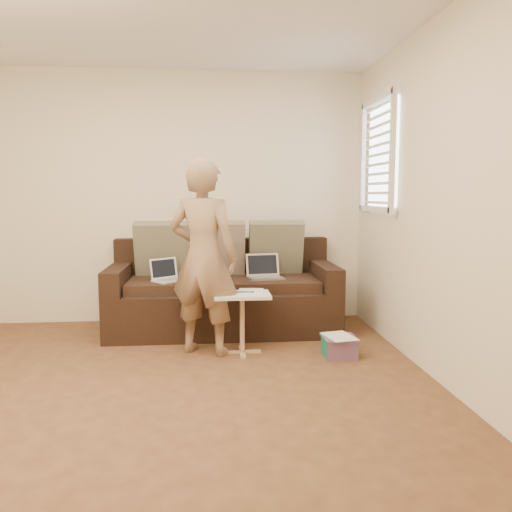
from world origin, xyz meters
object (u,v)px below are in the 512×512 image
(laptop_white, at_px, (170,281))
(striped_box, at_px, (339,346))
(side_table, at_px, (242,323))
(laptop_silver, at_px, (266,279))
(person, at_px, (204,257))
(drinking_glass, at_px, (223,285))
(sofa, at_px, (223,288))

(laptop_white, relative_size, striped_box, 1.06)
(side_table, bearing_deg, laptop_silver, 68.27)
(person, height_order, drinking_glass, person)
(laptop_white, height_order, person, person)
(laptop_white, bearing_deg, laptop_silver, -35.27)
(laptop_silver, bearing_deg, sofa, 161.39)
(sofa, relative_size, striped_box, 8.00)
(laptop_white, distance_m, side_table, 0.94)
(sofa, relative_size, laptop_white, 7.53)
(drinking_glass, relative_size, striped_box, 0.44)
(laptop_silver, height_order, striped_box, laptop_silver)
(person, bearing_deg, laptop_white, -38.09)
(laptop_silver, bearing_deg, side_table, -119.76)
(laptop_white, bearing_deg, drinking_glass, -87.81)
(laptop_silver, bearing_deg, striped_box, -66.84)
(laptop_white, distance_m, drinking_glass, 0.75)
(laptop_silver, distance_m, striped_box, 1.09)
(striped_box, bearing_deg, laptop_white, 150.75)
(sofa, relative_size, drinking_glass, 18.33)
(laptop_silver, distance_m, side_table, 0.79)
(sofa, distance_m, striped_box, 1.36)
(person, xyz_separation_m, drinking_glass, (0.16, 0.03, -0.25))
(sofa, xyz_separation_m, person, (-0.18, -0.73, 0.39))
(laptop_white, xyz_separation_m, drinking_glass, (0.49, -0.57, 0.05))
(sofa, height_order, drinking_glass, sofa)
(laptop_white, bearing_deg, person, -99.80)
(drinking_glass, distance_m, striped_box, 1.09)
(sofa, distance_m, person, 0.84)
(striped_box, bearing_deg, drinking_glass, 166.03)
(sofa, xyz_separation_m, laptop_silver, (0.41, -0.08, 0.10))
(sofa, xyz_separation_m, striped_box, (0.93, -0.94, -0.34))
(sofa, distance_m, side_table, 0.80)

